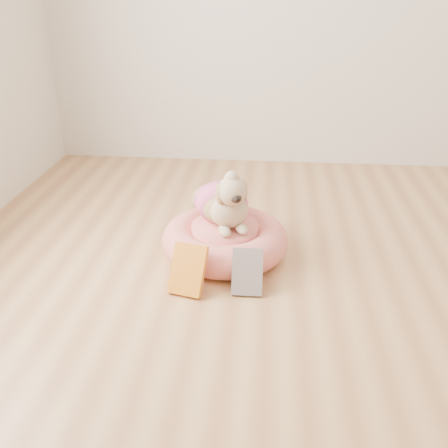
# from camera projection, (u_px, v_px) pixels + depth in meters

# --- Properties ---
(floor) EXTENTS (4.50, 4.50, 0.00)m
(floor) POSITION_uv_depth(u_px,v_px,m) (388.00, 381.00, 1.68)
(floor) COLOR #AF7749
(floor) RESTS_ON ground
(pet_bed) EXTENTS (0.61, 0.61, 0.16)m
(pet_bed) POSITION_uv_depth(u_px,v_px,m) (225.00, 240.00, 2.44)
(pet_bed) COLOR #D9555F
(pet_bed) RESTS_ON floor
(dog) EXTENTS (0.43, 0.50, 0.31)m
(dog) POSITION_uv_depth(u_px,v_px,m) (224.00, 193.00, 2.36)
(dog) COLOR olive
(dog) RESTS_ON pet_bed
(book_yellow) EXTENTS (0.18, 0.17, 0.21)m
(book_yellow) POSITION_uv_depth(u_px,v_px,m) (188.00, 270.00, 2.13)
(book_yellow) COLOR yellow
(book_yellow) RESTS_ON floor
(book_white) EXTENTS (0.13, 0.13, 0.18)m
(book_white) POSITION_uv_depth(u_px,v_px,m) (247.00, 272.00, 2.14)
(book_white) COLOR silver
(book_white) RESTS_ON floor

